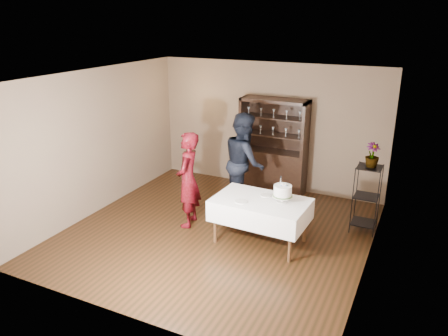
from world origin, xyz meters
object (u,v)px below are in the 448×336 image
at_px(china_hutch, 273,161).
at_px(woman, 188,180).
at_px(man, 244,162).
at_px(cake, 283,192).
at_px(cake_table, 261,210).
at_px(plant_etagere, 366,196).
at_px(potted_plant, 372,155).

bearing_deg(china_hutch, woman, -110.41).
distance_m(man, cake, 1.54).
distance_m(woman, man, 1.24).
height_order(cake_table, man, man).
bearing_deg(cake, plant_etagere, 43.71).
relative_size(plant_etagere, man, 0.63).
relative_size(plant_etagere, cake, 2.70).
height_order(plant_etagere, potted_plant, potted_plant).
bearing_deg(woman, cake, 77.07).
height_order(man, cake, man).
xyz_separation_m(plant_etagere, woman, (-2.89, -1.12, 0.21)).
distance_m(china_hutch, potted_plant, 2.46).
distance_m(cake_table, woman, 1.42).
height_order(plant_etagere, woman, woman).
distance_m(plant_etagere, man, 2.30).
height_order(china_hutch, potted_plant, china_hutch).
xyz_separation_m(plant_etagere, cake_table, (-1.49, -1.18, -0.07)).
height_order(woman, cake, woman).
bearing_deg(man, potted_plant, -120.96).
height_order(china_hutch, cake, china_hutch).
xyz_separation_m(china_hutch, potted_plant, (2.10, -1.05, 0.73)).
height_order(cake_table, woman, woman).
bearing_deg(cake, china_hutch, 113.18).
relative_size(woman, man, 0.90).
distance_m(china_hutch, cake_table, 2.31).
relative_size(plant_etagere, cake_table, 0.77).
relative_size(plant_etagere, woman, 0.70).
distance_m(plant_etagere, woman, 3.10).
distance_m(cake, potted_plant, 1.67).
xyz_separation_m(cake, potted_plant, (1.17, 1.10, 0.46)).
bearing_deg(plant_etagere, woman, -158.81).
distance_m(china_hutch, plant_etagere, 2.33).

